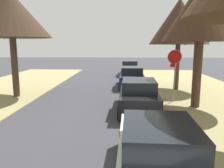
# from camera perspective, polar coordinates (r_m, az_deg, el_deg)

# --- Properties ---
(stop_sign_far) EXTENTS (0.81, 0.42, 2.96)m
(stop_sign_far) POSITION_cam_1_polar(r_m,az_deg,el_deg) (12.96, 15.67, 4.82)
(stop_sign_far) COLOR #9EA0A5
(stop_sign_far) RESTS_ON grass_verge_right
(street_tree_right_mid_b) EXTENTS (3.75, 3.75, 6.41)m
(street_tree_right_mid_b) POSITION_cam_1_polar(r_m,az_deg,el_deg) (12.34, 21.81, 16.90)
(street_tree_right_mid_b) COLOR #4D3625
(street_tree_right_mid_b) RESTS_ON grass_verge_right
(street_tree_right_far) EXTENTS (4.16, 4.16, 6.39)m
(street_tree_right_far) POSITION_cam_1_polar(r_m,az_deg,el_deg) (16.83, 16.78, 14.93)
(street_tree_right_far) COLOR #4D372C
(street_tree_right_far) RESTS_ON grass_verge_right
(street_tree_left_mid_b) EXTENTS (4.74, 4.74, 6.39)m
(street_tree_left_mid_b) POSITION_cam_1_polar(r_m,az_deg,el_deg) (15.20, -24.41, 15.80)
(street_tree_left_mid_b) COLOR #48382A
(street_tree_left_mid_b) RESTS_ON grass_verge_left
(parked_sedan_white) EXTENTS (2.07, 4.46, 1.57)m
(parked_sedan_white) POSITION_cam_1_polar(r_m,az_deg,el_deg) (5.52, 11.63, -17.59)
(parked_sedan_white) COLOR white
(parked_sedan_white) RESTS_ON ground
(parked_sedan_black) EXTENTS (2.07, 4.46, 1.57)m
(parked_sedan_black) POSITION_cam_1_polar(r_m,az_deg,el_deg) (11.32, 6.79, -3.06)
(parked_sedan_black) COLOR black
(parked_sedan_black) RESTS_ON ground
(parked_sedan_navy) EXTENTS (2.07, 4.46, 1.57)m
(parked_sedan_navy) POSITION_cam_1_polar(r_m,az_deg,el_deg) (17.70, 5.09, 1.67)
(parked_sedan_navy) COLOR navy
(parked_sedan_navy) RESTS_ON ground
(parked_sedan_tan) EXTENTS (2.07, 4.46, 1.57)m
(parked_sedan_tan) POSITION_cam_1_polar(r_m,az_deg,el_deg) (24.59, 4.56, 3.99)
(parked_sedan_tan) COLOR tan
(parked_sedan_tan) RESTS_ON ground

